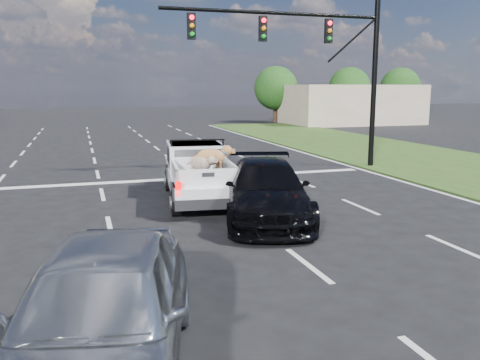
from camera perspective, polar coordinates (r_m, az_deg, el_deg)
The scene contains 10 objects.
ground at distance 9.46m, azimuth -2.16°, elevation -10.63°, with size 160.00×160.00×0.00m, color black.
road_markings at distance 15.63m, azimuth -8.56°, elevation -2.24°, with size 17.75×60.00×0.01m.
traffic_signal at distance 21.31m, azimuth 9.33°, elevation 13.84°, with size 9.11×0.31×7.00m.
building_right at distance 49.01m, azimuth 12.39°, elevation 8.29°, with size 12.00×7.00×3.60m, color #C4B196.
tree_far_d at distance 50.00m, azimuth 4.06°, elevation 10.25°, with size 4.20×4.20×5.40m.
tree_far_e at distance 53.45m, azimuth 12.19°, elevation 10.05°, with size 4.20×4.20×5.40m.
tree_far_f at distance 56.65m, azimuth 17.55°, elevation 9.81°, with size 4.20×4.20×5.40m.
pickup_truck at distance 15.48m, azimuth -4.70°, elevation 0.96°, with size 2.32×5.09×1.84m.
silver_sedan at distance 6.25m, azimuth -15.30°, elevation -14.22°, with size 1.96×4.87×1.66m, color #AEB1B6.
black_coupe at distance 13.18m, azimuth 2.92°, elevation -1.18°, with size 2.11×5.18×1.50m, color black.
Camera 1 is at (-2.32, -8.52, 3.39)m, focal length 38.00 mm.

